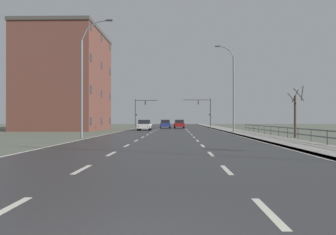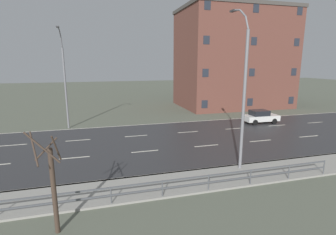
{
  "view_description": "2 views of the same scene",
  "coord_description": "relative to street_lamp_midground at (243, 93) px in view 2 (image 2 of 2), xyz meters",
  "views": [
    {
      "loc": [
        0.73,
        -4.47,
        1.64
      ],
      "look_at": [
        -0.84,
        64.19,
        1.98
      ],
      "focal_mm": 39.47,
      "sensor_mm": 36.0,
      "label": 1
    },
    {
      "loc": [
        22.09,
        30.85,
        7.07
      ],
      "look_at": [
        0.0,
        37.0,
        2.2
      ],
      "focal_mm": 27.74,
      "sensor_mm": 36.0,
      "label": 2
    }
  ],
  "objects": [
    {
      "name": "ground_plane",
      "position": [
        -7.46,
        8.09,
        -5.23
      ],
      "size": [
        160.0,
        160.0,
        0.12
      ],
      "color": "#5B6051"
    },
    {
      "name": "street_lamp_midground",
      "position": [
        0.0,
        0.0,
        0.0
      ],
      "size": [
        2.32,
        0.24,
        10.53
      ],
      "color": "slate",
      "rests_on": "ground"
    },
    {
      "name": "street_lamp_left_bank",
      "position": [
        -14.86,
        -12.18,
        -0.09
      ],
      "size": [
        2.82,
        0.24,
        10.44
      ],
      "color": "slate",
      "rests_on": "ground"
    },
    {
      "name": "car_distant",
      "position": [
        -11.41,
        9.57,
        -4.37
      ],
      "size": [
        1.91,
        4.14,
        1.57
      ],
      "rotation": [
        0.0,
        0.0,
        -0.02
      ],
      "color": "silver",
      "rests_on": "ground"
    },
    {
      "name": "brick_building",
      "position": [
        -23.91,
        12.57,
        2.53
      ],
      "size": [
        11.32,
        17.08,
        15.39
      ],
      "color": "brown",
      "rests_on": "ground"
    },
    {
      "name": "bare_tree_mid",
      "position": [
        3.98,
        -10.98,
        -2.99
      ],
      "size": [
        1.36,
        1.23,
        4.62
      ],
      "color": "#423328",
      "rests_on": "ground"
    }
  ]
}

